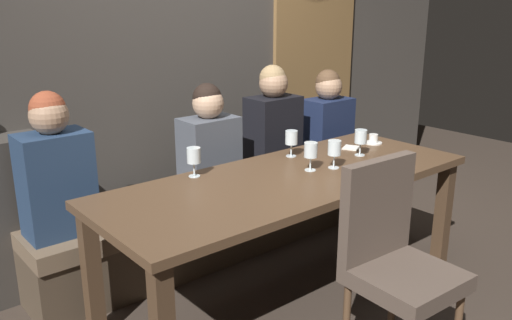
{
  "coord_description": "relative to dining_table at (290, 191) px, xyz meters",
  "views": [
    {
      "loc": [
        -1.94,
        -2.03,
        1.67
      ],
      "look_at": [
        -0.16,
        0.1,
        0.84
      ],
      "focal_mm": 37.47,
      "sensor_mm": 36.0,
      "label": 1
    }
  ],
  "objects": [
    {
      "name": "banquette_bench",
      "position": [
        0.0,
        0.7,
        -0.42
      ],
      "size": [
        2.5,
        0.44,
        0.45
      ],
      "color": "#4A3C2E",
      "rests_on": "ground"
    },
    {
      "name": "espresso_cup",
      "position": [
        0.91,
        0.15,
        0.11
      ],
      "size": [
        0.12,
        0.12,
        0.06
      ],
      "color": "white",
      "rests_on": "dining_table"
    },
    {
      "name": "diner_near_end",
      "position": [
        1.03,
        0.68,
        0.14
      ],
      "size": [
        0.36,
        0.24,
        0.73
      ],
      "color": "#192342",
      "rests_on": "banquette_bench"
    },
    {
      "name": "wine_glass_end_left",
      "position": [
        0.62,
        0.02,
        0.2
      ],
      "size": [
        0.08,
        0.08,
        0.16
      ],
      "color": "silver",
      "rests_on": "dining_table"
    },
    {
      "name": "wine_glass_far_right",
      "position": [
        0.16,
        0.0,
        0.2
      ],
      "size": [
        0.08,
        0.08,
        0.16
      ],
      "color": "silver",
      "rests_on": "dining_table"
    },
    {
      "name": "folded_napkin",
      "position": [
        0.7,
        0.16,
        0.09
      ],
      "size": [
        0.14,
        0.14,
        0.01
      ],
      "primitive_type": "cube",
      "rotation": [
        0.0,
        0.0,
        0.45
      ],
      "color": "silver",
      "rests_on": "dining_table"
    },
    {
      "name": "wine_glass_near_right",
      "position": [
        -0.41,
        0.33,
        0.2
      ],
      "size": [
        0.08,
        0.08,
        0.16
      ],
      "color": "silver",
      "rests_on": "dining_table"
    },
    {
      "name": "dining_table",
      "position": [
        0.0,
        0.0,
        0.0
      ],
      "size": [
        2.2,
        0.84,
        0.74
      ],
      "color": "#493422",
      "rests_on": "ground"
    },
    {
      "name": "diner_far_end",
      "position": [
        0.5,
        0.71,
        0.18
      ],
      "size": [
        0.36,
        0.24,
        0.8
      ],
      "color": "black",
      "rests_on": "banquette_bench"
    },
    {
      "name": "wine_glass_near_left",
      "position": [
        0.27,
        0.28,
        0.2
      ],
      "size": [
        0.08,
        0.08,
        0.16
      ],
      "color": "silver",
      "rests_on": "dining_table"
    },
    {
      "name": "diner_bearded",
      "position": [
        -0.04,
        0.72,
        0.14
      ],
      "size": [
        0.36,
        0.24,
        0.72
      ],
      "color": "#4C515B",
      "rests_on": "banquette_bench"
    },
    {
      "name": "fork_on_table",
      "position": [
        0.32,
        -0.22,
        0.09
      ],
      "size": [
        0.05,
        0.17,
        0.01
      ],
      "primitive_type": "cube",
      "rotation": [
        0.0,
        0.0,
        -0.22
      ],
      "color": "silver",
      "rests_on": "dining_table"
    },
    {
      "name": "ground",
      "position": [
        0.0,
        0.0,
        -0.65
      ],
      "size": [
        9.0,
        9.0,
        0.0
      ],
      "primitive_type": "plane",
      "color": "#382D26"
    },
    {
      "name": "diner_redhead",
      "position": [
        -1.03,
        0.71,
        0.17
      ],
      "size": [
        0.36,
        0.24,
        0.78
      ],
      "color": "navy",
      "rests_on": "banquette_bench"
    },
    {
      "name": "back_wall_tiled",
      "position": [
        0.0,
        1.22,
        0.85
      ],
      "size": [
        6.0,
        0.12,
        3.0
      ],
      "primitive_type": "cube",
      "color": "#423D38",
      "rests_on": "ground"
    },
    {
      "name": "wine_glass_center_front",
      "position": [
        0.29,
        -0.06,
        0.2
      ],
      "size": [
        0.08,
        0.08,
        0.16
      ],
      "color": "silver",
      "rests_on": "dining_table"
    },
    {
      "name": "dessert_plate",
      "position": [
        0.47,
        -0.26,
        0.1
      ],
      "size": [
        0.19,
        0.19,
        0.05
      ],
      "color": "white",
      "rests_on": "dining_table"
    },
    {
      "name": "chair_near_side",
      "position": [
        -0.03,
        -0.72,
        -0.09
      ],
      "size": [
        0.46,
        0.46,
        0.98
      ],
      "color": "brown",
      "rests_on": "ground"
    },
    {
      "name": "arched_door",
      "position": [
        1.35,
        1.15,
        0.71
      ],
      "size": [
        0.9,
        0.05,
        2.55
      ],
      "color": "olive",
      "rests_on": "ground"
    }
  ]
}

